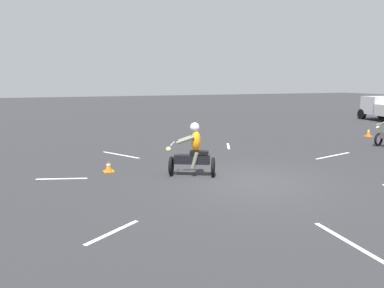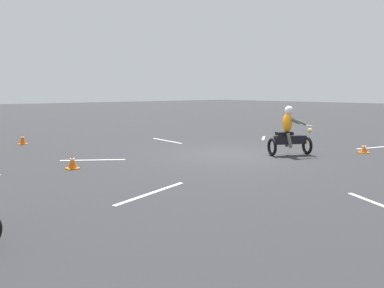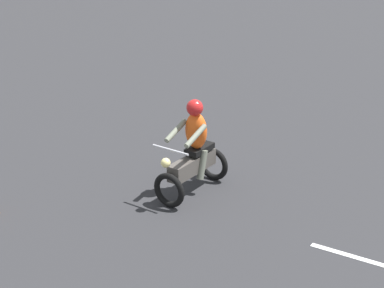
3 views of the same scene
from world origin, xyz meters
name	(u,v)px [view 1 (image 1 of 3)]	position (x,y,z in m)	size (l,w,h in m)	color
ground_plane	(252,182)	(0.00, 0.00, 0.00)	(120.00, 120.00, 0.00)	#28282B
motorcycle_rider_foreground	(193,153)	(-1.28, -1.34, 0.73)	(1.19, 1.52, 1.66)	black
traffic_cone_mid_center	(109,167)	(-2.75, -3.70, 0.16)	(0.32, 0.32, 0.34)	orange
traffic_cone_mid_left	(368,133)	(-5.55, 10.19, 0.21)	(0.32, 0.32, 0.43)	orange
lane_stripe_e	(354,245)	(4.37, -0.44, 0.00)	(0.10, 2.20, 0.01)	silver
lane_stripe_n	(333,156)	(-2.20, 4.92, 0.00)	(0.10, 2.17, 0.01)	silver
lane_stripe_nw	(228,146)	(-5.61, 2.05, 0.00)	(0.10, 1.47, 0.01)	silver
lane_stripe_sw	(121,155)	(-5.36, -2.83, 0.00)	(0.10, 2.09, 0.01)	silver
lane_stripe_s	(62,179)	(-2.38, -5.16, 0.00)	(0.10, 1.51, 0.01)	silver
lane_stripe_se	(113,232)	(2.21, -4.39, 0.00)	(0.10, 1.41, 0.01)	silver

